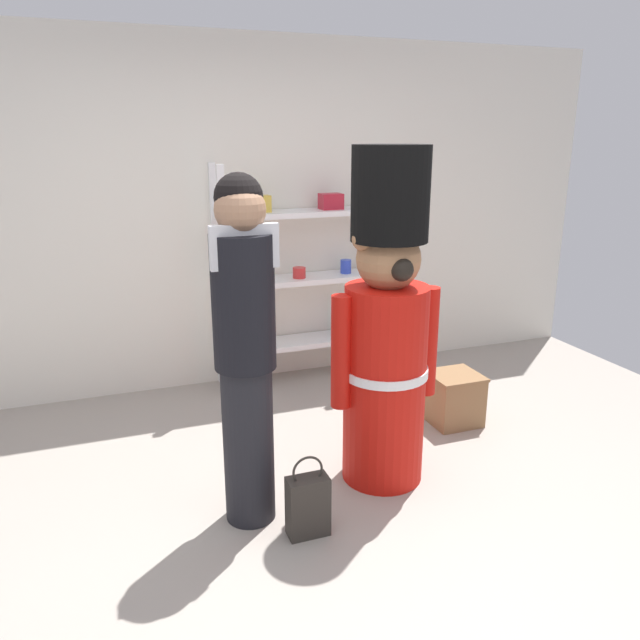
% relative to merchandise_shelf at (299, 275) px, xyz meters
% --- Properties ---
extents(ground_plane, '(6.40, 6.40, 0.00)m').
position_rel_merchandise_shelf_xyz_m(ground_plane, '(-0.55, -1.98, -0.85)').
color(ground_plane, '#9E9389').
extents(back_wall, '(6.40, 0.12, 2.60)m').
position_rel_merchandise_shelf_xyz_m(back_wall, '(-0.55, 0.22, 0.45)').
color(back_wall, silver).
rests_on(back_wall, ground_plane).
extents(merchandise_shelf, '(1.26, 0.35, 1.70)m').
position_rel_merchandise_shelf_xyz_m(merchandise_shelf, '(0.00, 0.00, 0.00)').
color(merchandise_shelf, white).
rests_on(merchandise_shelf, ground_plane).
extents(teddy_bear_guard, '(0.63, 0.47, 1.85)m').
position_rel_merchandise_shelf_xyz_m(teddy_bear_guard, '(-0.03, -1.60, 0.02)').
color(teddy_bear_guard, red).
rests_on(teddy_bear_guard, ground_plane).
extents(person_shopper, '(0.31, 0.30, 1.74)m').
position_rel_merchandise_shelf_xyz_m(person_shopper, '(-0.84, -1.72, 0.09)').
color(person_shopper, black).
rests_on(person_shopper, ground_plane).
extents(shopping_bag, '(0.20, 0.11, 0.43)m').
position_rel_merchandise_shelf_xyz_m(shopping_bag, '(-0.61, -1.97, -0.69)').
color(shopping_bag, '#332D28').
rests_on(shopping_bag, ground_plane).
extents(display_crate, '(0.33, 0.32, 0.35)m').
position_rel_merchandise_shelf_xyz_m(display_crate, '(0.73, -1.13, -0.68)').
color(display_crate, olive).
rests_on(display_crate, ground_plane).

